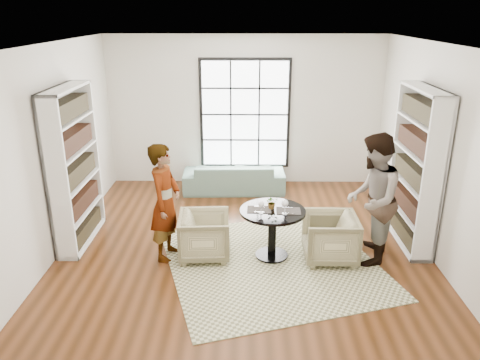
{
  "coord_description": "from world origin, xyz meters",
  "views": [
    {
      "loc": [
        0.02,
        -6.33,
        3.42
      ],
      "look_at": [
        -0.07,
        0.4,
        0.97
      ],
      "focal_mm": 35.0,
      "sensor_mm": 36.0,
      "label": 1
    }
  ],
  "objects_px": {
    "sofa": "(234,177)",
    "wine_glass_right": "(285,204)",
    "wine_glass_left": "(261,205)",
    "person_left": "(165,202)",
    "pedestal_table": "(272,223)",
    "person_right": "(372,200)",
    "flower_centerpiece": "(272,202)",
    "armchair_left": "(205,236)",
    "armchair_right": "(330,238)"
  },
  "relations": [
    {
      "from": "sofa",
      "to": "flower_centerpiece",
      "type": "relative_size",
      "value": 10.48
    },
    {
      "from": "pedestal_table",
      "to": "wine_glass_left",
      "type": "relative_size",
      "value": 5.21
    },
    {
      "from": "sofa",
      "to": "person_left",
      "type": "bearing_deg",
      "value": 69.62
    },
    {
      "from": "armchair_right",
      "to": "person_right",
      "type": "distance_m",
      "value": 0.81
    },
    {
      "from": "armchair_right",
      "to": "wine_glass_left",
      "type": "relative_size",
      "value": 4.2
    },
    {
      "from": "armchair_right",
      "to": "wine_glass_left",
      "type": "xyz_separation_m",
      "value": [
        -1.0,
        -0.05,
        0.53
      ]
    },
    {
      "from": "pedestal_table",
      "to": "armchair_right",
      "type": "relative_size",
      "value": 1.24
    },
    {
      "from": "wine_glass_left",
      "to": "flower_centerpiece",
      "type": "bearing_deg",
      "value": 46.85
    },
    {
      "from": "wine_glass_left",
      "to": "wine_glass_right",
      "type": "relative_size",
      "value": 0.84
    },
    {
      "from": "person_right",
      "to": "flower_centerpiece",
      "type": "xyz_separation_m",
      "value": [
        -1.39,
        0.12,
        -0.1
      ]
    },
    {
      "from": "armchair_right",
      "to": "flower_centerpiece",
      "type": "bearing_deg",
      "value": -97.5
    },
    {
      "from": "sofa",
      "to": "armchair_left",
      "type": "xyz_separation_m",
      "value": [
        -0.36,
        -2.68,
        0.04
      ]
    },
    {
      "from": "person_right",
      "to": "wine_glass_left",
      "type": "relative_size",
      "value": 10.45
    },
    {
      "from": "armchair_left",
      "to": "pedestal_table",
      "type": "bearing_deg",
      "value": -93.2
    },
    {
      "from": "sofa",
      "to": "wine_glass_left",
      "type": "distance_m",
      "value": 2.89
    },
    {
      "from": "armchair_left",
      "to": "wine_glass_right",
      "type": "distance_m",
      "value": 1.28
    },
    {
      "from": "wine_glass_left",
      "to": "wine_glass_right",
      "type": "xyz_separation_m",
      "value": [
        0.33,
        -0.02,
        0.03
      ]
    },
    {
      "from": "flower_centerpiece",
      "to": "wine_glass_right",
      "type": "bearing_deg",
      "value": -49.18
    },
    {
      "from": "armchair_left",
      "to": "flower_centerpiece",
      "type": "bearing_deg",
      "value": -89.97
    },
    {
      "from": "armchair_left",
      "to": "flower_centerpiece",
      "type": "relative_size",
      "value": 3.87
    },
    {
      "from": "person_right",
      "to": "armchair_right",
      "type": "bearing_deg",
      "value": -70.23
    },
    {
      "from": "armchair_right",
      "to": "pedestal_table",
      "type": "bearing_deg",
      "value": -93.85
    },
    {
      "from": "pedestal_table",
      "to": "wine_glass_left",
      "type": "distance_m",
      "value": 0.39
    },
    {
      "from": "armchair_right",
      "to": "person_left",
      "type": "height_order",
      "value": "person_left"
    },
    {
      "from": "pedestal_table",
      "to": "person_left",
      "type": "relative_size",
      "value": 0.55
    },
    {
      "from": "sofa",
      "to": "wine_glass_right",
      "type": "relative_size",
      "value": 9.28
    },
    {
      "from": "person_right",
      "to": "flower_centerpiece",
      "type": "relative_size",
      "value": 9.89
    },
    {
      "from": "pedestal_table",
      "to": "wine_glass_left",
      "type": "height_order",
      "value": "wine_glass_left"
    },
    {
      "from": "sofa",
      "to": "wine_glass_left",
      "type": "height_order",
      "value": "wine_glass_left"
    },
    {
      "from": "pedestal_table",
      "to": "person_right",
      "type": "bearing_deg",
      "value": -2.65
    },
    {
      "from": "pedestal_table",
      "to": "armchair_right",
      "type": "xyz_separation_m",
      "value": [
        0.83,
        -0.06,
        -0.2
      ]
    },
    {
      "from": "wine_glass_right",
      "to": "flower_centerpiece",
      "type": "xyz_separation_m",
      "value": [
        -0.17,
        0.19,
        -0.06
      ]
    },
    {
      "from": "person_left",
      "to": "pedestal_table",
      "type": "bearing_deg",
      "value": -78.58
    },
    {
      "from": "armchair_right",
      "to": "wine_glass_right",
      "type": "xyz_separation_m",
      "value": [
        -0.67,
        -0.08,
        0.56
      ]
    },
    {
      "from": "flower_centerpiece",
      "to": "sofa",
      "type": "bearing_deg",
      "value": 103.12
    },
    {
      "from": "armchair_right",
      "to": "wine_glass_left",
      "type": "bearing_deg",
      "value": -86.45
    },
    {
      "from": "person_left",
      "to": "person_right",
      "type": "bearing_deg",
      "value": -79.83
    },
    {
      "from": "sofa",
      "to": "flower_centerpiece",
      "type": "height_order",
      "value": "flower_centerpiece"
    },
    {
      "from": "armchair_left",
      "to": "wine_glass_left",
      "type": "relative_size",
      "value": 4.09
    },
    {
      "from": "armchair_left",
      "to": "wine_glass_left",
      "type": "distance_m",
      "value": 0.98
    },
    {
      "from": "armchair_left",
      "to": "wine_glass_left",
      "type": "xyz_separation_m",
      "value": [
        0.81,
        -0.12,
        0.54
      ]
    },
    {
      "from": "person_left",
      "to": "wine_glass_right",
      "type": "distance_m",
      "value": 1.69
    },
    {
      "from": "person_left",
      "to": "sofa",
      "type": "bearing_deg",
      "value": -7.3
    },
    {
      "from": "armchair_left",
      "to": "wine_glass_right",
      "type": "xyz_separation_m",
      "value": [
        1.14,
        -0.14,
        0.57
      ]
    },
    {
      "from": "pedestal_table",
      "to": "sofa",
      "type": "bearing_deg",
      "value": 103.07
    },
    {
      "from": "sofa",
      "to": "wine_glass_right",
      "type": "distance_m",
      "value": 2.98
    },
    {
      "from": "pedestal_table",
      "to": "armchair_left",
      "type": "height_order",
      "value": "pedestal_table"
    },
    {
      "from": "person_right",
      "to": "armchair_left",
      "type": "bearing_deg",
      "value": -71.78
    },
    {
      "from": "pedestal_table",
      "to": "armchair_left",
      "type": "relative_size",
      "value": 1.27
    },
    {
      "from": "sofa",
      "to": "armchair_right",
      "type": "xyz_separation_m",
      "value": [
        1.45,
        -2.74,
        0.05
      ]
    }
  ]
}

